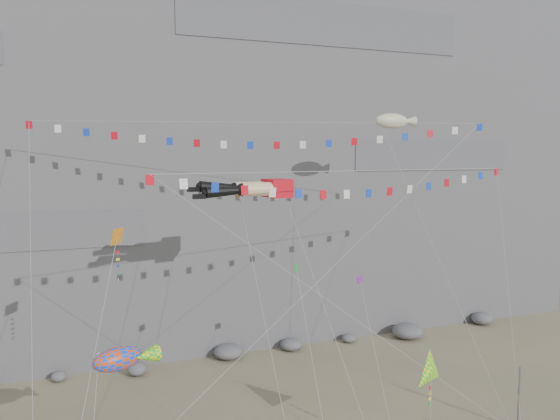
% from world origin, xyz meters
% --- Properties ---
extents(cliff, '(80.00, 28.00, 50.00)m').
position_xyz_m(cliff, '(0.00, 32.00, 25.00)').
color(cliff, slate).
rests_on(cliff, ground).
extents(talus_boulders, '(60.00, 3.00, 1.20)m').
position_xyz_m(talus_boulders, '(0.00, 17.00, 0.60)').
color(talus_boulders, slate).
rests_on(talus_boulders, ground).
extents(anchor_pole_right, '(0.12, 0.12, 4.23)m').
position_xyz_m(anchor_pole_right, '(14.55, -1.89, 2.11)').
color(anchor_pole_right, slate).
rests_on(anchor_pole_right, ground).
extents(legs_kite, '(7.77, 14.02, 20.38)m').
position_xyz_m(legs_kite, '(-1.44, 5.52, 15.77)').
color(legs_kite, red).
rests_on(legs_kite, ground).
extents(flag_banner_upper, '(31.90, 17.43, 28.62)m').
position_xyz_m(flag_banner_upper, '(0.80, 9.57, 20.36)').
color(flag_banner_upper, red).
rests_on(flag_banner_upper, ground).
extents(flag_banner_lower, '(26.77, 7.86, 19.99)m').
position_xyz_m(flag_banner_lower, '(4.71, 2.29, 16.97)').
color(flag_banner_lower, red).
rests_on(flag_banner_lower, ground).
extents(harlequin_kite, '(4.66, 7.91, 15.56)m').
position_xyz_m(harlequin_kite, '(-10.22, 2.04, 13.52)').
color(harlequin_kite, red).
rests_on(harlequin_kite, ground).
extents(fish_windsock, '(4.00, 5.11, 8.84)m').
position_xyz_m(fish_windsock, '(-10.55, -0.80, 7.75)').
color(fish_windsock, '#E3420B').
rests_on(fish_windsock, ground).
extents(delta_kite, '(4.36, 5.09, 8.02)m').
position_xyz_m(delta_kite, '(6.30, -3.60, 5.74)').
color(delta_kite, yellow).
rests_on(delta_kite, ground).
extents(blimp_windsock, '(4.90, 11.73, 23.57)m').
position_xyz_m(blimp_windsock, '(11.67, 9.58, 20.68)').
color(blimp_windsock, beige).
rests_on(blimp_windsock, ground).
extents(small_kite_a, '(1.00, 12.18, 19.21)m').
position_xyz_m(small_kite_a, '(-2.07, 5.94, 14.91)').
color(small_kite_a, orange).
rests_on(small_kite_a, ground).
extents(small_kite_b, '(3.33, 10.84, 14.21)m').
position_xyz_m(small_kite_b, '(5.62, 3.46, 9.36)').
color(small_kite_b, purple).
rests_on(small_kite_b, ground).
extents(small_kite_c, '(1.59, 8.77, 13.84)m').
position_xyz_m(small_kite_c, '(0.03, 1.20, 11.02)').
color(small_kite_c, green).
rests_on(small_kite_c, ground).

